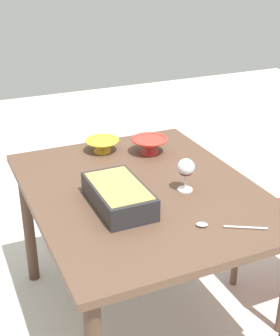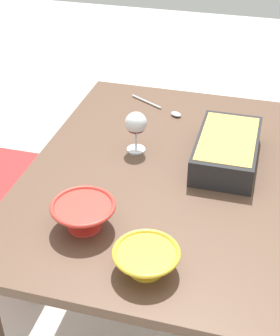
{
  "view_description": "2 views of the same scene",
  "coord_description": "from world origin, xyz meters",
  "px_view_note": "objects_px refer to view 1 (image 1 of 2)",
  "views": [
    {
      "loc": [
        -1.65,
        0.74,
        1.66
      ],
      "look_at": [
        0.01,
        0.01,
        0.82
      ],
      "focal_mm": 50.96,
      "sensor_mm": 36.0,
      "label": 1
    },
    {
      "loc": [
        1.32,
        0.24,
        1.65
      ],
      "look_at": [
        0.05,
        -0.1,
        0.75
      ],
      "focal_mm": 54.05,
      "sensor_mm": 36.0,
      "label": 2
    }
  ],
  "objects_px": {
    "mixing_bowl": "(149,145)",
    "serving_spoon": "(217,225)",
    "dining_table": "(142,207)",
    "wine_glass": "(186,169)",
    "casserole_dish": "(119,195)",
    "small_bowl": "(102,144)"
  },
  "relations": [
    {
      "from": "mixing_bowl",
      "to": "serving_spoon",
      "type": "relative_size",
      "value": 0.76
    },
    {
      "from": "serving_spoon",
      "to": "dining_table",
      "type": "bearing_deg",
      "value": 17.52
    },
    {
      "from": "wine_glass",
      "to": "mixing_bowl",
      "type": "bearing_deg",
      "value": -4.11
    },
    {
      "from": "dining_table",
      "to": "wine_glass",
      "type": "bearing_deg",
      "value": -120.12
    },
    {
      "from": "serving_spoon",
      "to": "casserole_dish",
      "type": "bearing_deg",
      "value": 42.95
    },
    {
      "from": "casserole_dish",
      "to": "serving_spoon",
      "type": "distance_m",
      "value": 0.4
    },
    {
      "from": "wine_glass",
      "to": "mixing_bowl",
      "type": "relative_size",
      "value": 0.8
    },
    {
      "from": "mixing_bowl",
      "to": "small_bowl",
      "type": "bearing_deg",
      "value": 61.18
    },
    {
      "from": "wine_glass",
      "to": "small_bowl",
      "type": "height_order",
      "value": "wine_glass"
    },
    {
      "from": "wine_glass",
      "to": "small_bowl",
      "type": "xyz_separation_m",
      "value": [
        0.54,
        0.18,
        -0.06
      ]
    },
    {
      "from": "mixing_bowl",
      "to": "serving_spoon",
      "type": "distance_m",
      "value": 0.73
    },
    {
      "from": "small_bowl",
      "to": "mixing_bowl",
      "type": "bearing_deg",
      "value": -118.82
    },
    {
      "from": "wine_glass",
      "to": "casserole_dish",
      "type": "relative_size",
      "value": 0.41
    },
    {
      "from": "casserole_dish",
      "to": "mixing_bowl",
      "type": "height_order",
      "value": "casserole_dish"
    },
    {
      "from": "wine_glass",
      "to": "casserole_dish",
      "type": "bearing_deg",
      "value": 92.12
    },
    {
      "from": "dining_table",
      "to": "casserole_dish",
      "type": "distance_m",
      "value": 0.23
    },
    {
      "from": "casserole_dish",
      "to": "mixing_bowl",
      "type": "relative_size",
      "value": 1.94
    },
    {
      "from": "wine_glass",
      "to": "serving_spoon",
      "type": "distance_m",
      "value": 0.32
    },
    {
      "from": "dining_table",
      "to": "casserole_dish",
      "type": "bearing_deg",
      "value": 124.75
    },
    {
      "from": "small_bowl",
      "to": "serving_spoon",
      "type": "relative_size",
      "value": 0.72
    },
    {
      "from": "dining_table",
      "to": "mixing_bowl",
      "type": "height_order",
      "value": "mixing_bowl"
    },
    {
      "from": "casserole_dish",
      "to": "mixing_bowl",
      "type": "distance_m",
      "value": 0.55
    }
  ]
}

